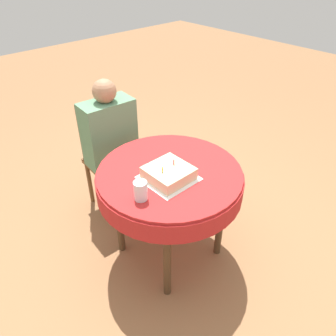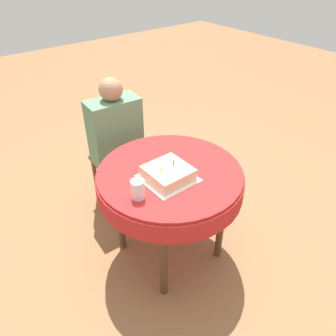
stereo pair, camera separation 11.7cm
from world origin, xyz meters
TOP-DOWN VIEW (x-y plane):
  - ground_plane at (0.00, 0.00)m, footprint 12.00×12.00m
  - dining_table at (0.00, 0.00)m, footprint 0.95×0.95m
  - chair at (0.03, 0.79)m, footprint 0.41×0.41m
  - person at (0.03, 0.70)m, footprint 0.42×0.33m
  - napkin at (-0.06, -0.05)m, footprint 0.30×0.30m
  - birthday_cake at (-0.06, -0.05)m, footprint 0.25×0.25m
  - drinking_glass at (-0.30, -0.09)m, footprint 0.08×0.08m

SIDE VIEW (x-z plane):
  - ground_plane at x=0.00m, z-range 0.00..0.00m
  - chair at x=0.03m, z-range 0.03..0.97m
  - dining_table at x=0.00m, z-range 0.28..1.03m
  - person at x=0.03m, z-range 0.11..1.26m
  - napkin at x=-0.06m, z-range 0.75..0.75m
  - birthday_cake at x=-0.06m, z-range 0.73..0.85m
  - drinking_glass at x=-0.30m, z-range 0.75..0.87m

